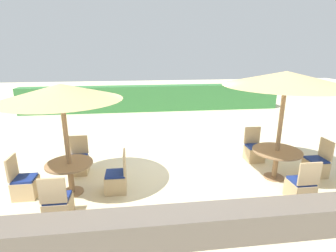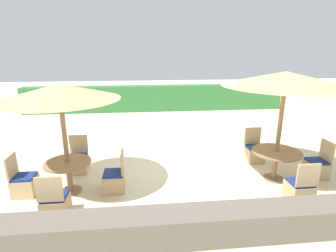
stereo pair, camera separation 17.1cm
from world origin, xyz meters
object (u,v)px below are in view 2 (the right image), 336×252
at_px(round_table_front_right, 276,157).
at_px(patio_chair_front_right_east, 317,167).
at_px(patio_chair_front_left_east, 115,180).
at_px(parasol_front_right, 286,79).
at_px(patio_chair_front_right_north, 254,152).
at_px(patio_chair_front_right_south, 299,190).
at_px(patio_chair_front_left_south, 55,205).
at_px(round_table_front_left, 68,169).
at_px(patio_chair_front_left_north, 78,162).
at_px(patio_chair_front_left_west, 24,184).
at_px(parasol_front_left, 59,92).

distance_m(round_table_front_right, patio_chair_front_right_east, 1.13).
bearing_deg(patio_chair_front_left_east, parasol_front_right, -87.80).
bearing_deg(patio_chair_front_right_north, patio_chair_front_right_south, 91.99).
bearing_deg(patio_chair_front_right_east, patio_chair_front_right_north, 46.28).
bearing_deg(patio_chair_front_left_south, round_table_front_left, 87.90).
distance_m(round_table_front_left, patio_chair_front_left_north, 1.03).
height_order(round_table_front_left, patio_chair_front_left_west, patio_chair_front_left_west).
bearing_deg(round_table_front_left, parasol_front_right, 1.16).
height_order(parasol_front_left, patio_chair_front_left_north, parasol_front_left).
xyz_separation_m(round_table_front_right, round_table_front_left, (-4.77, -0.10, -0.04)).
bearing_deg(round_table_front_left, patio_chair_front_left_west, -177.74).
height_order(parasol_front_left, patio_chair_front_left_south, parasol_front_left).
bearing_deg(parasol_front_left, patio_chair_front_left_west, -177.74).
bearing_deg(round_table_front_left, patio_chair_front_right_north, 13.92).
bearing_deg(parasol_front_right, round_table_front_right, -90.00).
height_order(round_table_front_right, patio_chair_front_right_south, patio_chair_front_right_south).
relative_size(round_table_front_right, patio_chair_front_right_south, 1.22).
distance_m(round_table_front_right, patio_chair_front_left_west, 5.73).
height_order(parasol_front_right, patio_chair_front_right_east, parasol_front_right).
distance_m(patio_chair_front_right_east, parasol_front_left, 6.18).
distance_m(parasol_front_left, patio_chair_front_left_south, 2.16).
height_order(patio_chair_front_right_north, parasol_front_left, parasol_front_left).
xyz_separation_m(round_table_front_right, patio_chair_front_right_north, (-0.04, 1.08, -0.32)).
bearing_deg(parasol_front_left, round_table_front_right, 1.16).
bearing_deg(parasol_front_right, patio_chair_front_right_south, -88.43).
distance_m(round_table_front_left, patio_chair_front_left_west, 0.99).
distance_m(patio_chair_front_left_west, patio_chair_front_left_east, 1.92).
bearing_deg(patio_chair_front_right_north, patio_chair_front_left_north, 2.14).
xyz_separation_m(round_table_front_right, parasol_front_left, (-4.77, -0.10, 1.64)).
height_order(round_table_front_right, patio_chair_front_right_east, patio_chair_front_right_east).
distance_m(patio_chair_front_right_south, patio_chair_front_left_south, 4.83).
distance_m(patio_chair_front_right_south, round_table_front_left, 4.89).
height_order(patio_chair_front_right_south, patio_chair_front_left_north, same).
distance_m(parasol_front_right, round_table_front_right, 1.83).
bearing_deg(patio_chair_front_left_north, parasol_front_left, 91.83).
distance_m(patio_chair_front_right_north, patio_chair_front_left_east, 3.94).
bearing_deg(round_table_front_left, patio_chair_front_right_south, -10.55).
height_order(parasol_front_right, patio_chair_front_left_east, parasol_front_right).
bearing_deg(patio_chair_front_left_north, parasol_front_right, 169.41).
xyz_separation_m(round_table_front_right, patio_chair_front_right_south, (0.03, -0.99, -0.32)).
height_order(patio_chair_front_right_south, round_table_front_left, patio_chair_front_right_south).
distance_m(round_table_front_right, patio_chair_front_left_south, 4.92).
distance_m(parasol_front_left, patio_chair_front_left_west, 2.17).
height_order(round_table_front_right, patio_chair_front_left_north, patio_chair_front_left_north).
relative_size(round_table_front_left, patio_chair_front_left_north, 1.06).
bearing_deg(patio_chair_front_left_north, round_table_front_right, 169.41).
bearing_deg(patio_chair_front_right_south, patio_chair_front_left_north, 158.65).
distance_m(parasol_front_right, patio_chair_front_right_north, 2.40).
bearing_deg(patio_chair_front_right_south, patio_chair_front_right_east, 42.84).
bearing_deg(patio_chair_front_right_east, round_table_front_left, 90.87).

